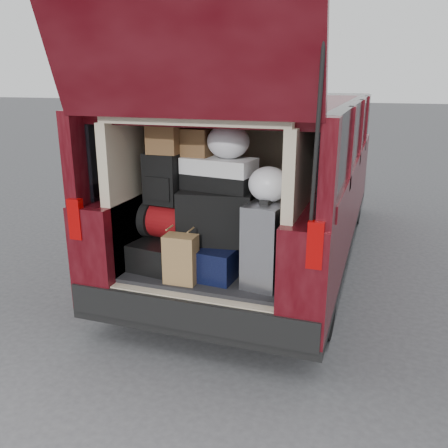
# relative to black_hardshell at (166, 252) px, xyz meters

# --- Properties ---
(ground) EXTENTS (80.00, 80.00, 0.00)m
(ground) POSITION_rel_black_hardshell_xyz_m (0.38, -0.13, -0.66)
(ground) COLOR #3B3C3E
(ground) RESTS_ON ground
(minivan) EXTENTS (1.90, 5.35, 2.77)m
(minivan) POSITION_rel_black_hardshell_xyz_m (0.38, 1.72, 0.25)
(minivan) COLOR black
(minivan) RESTS_ON ground
(load_floor) EXTENTS (1.24, 1.05, 0.55)m
(load_floor) POSITION_rel_black_hardshell_xyz_m (0.38, 0.14, -0.38)
(load_floor) COLOR black
(load_floor) RESTS_ON ground
(black_hardshell) EXTENTS (0.46, 0.59, 0.22)m
(black_hardshell) POSITION_rel_black_hardshell_xyz_m (0.00, 0.00, 0.00)
(black_hardshell) COLOR black
(black_hardshell) RESTS_ON load_floor
(navy_hardshell) EXTENTS (0.48, 0.57, 0.24)m
(navy_hardshell) POSITION_rel_black_hardshell_xyz_m (0.41, 0.00, 0.01)
(navy_hardshell) COLOR black
(navy_hardshell) RESTS_ON load_floor
(silver_roller) EXTENTS (0.30, 0.44, 0.61)m
(silver_roller) POSITION_rel_black_hardshell_xyz_m (0.85, -0.08, 0.20)
(silver_roller) COLOR silver
(silver_roller) RESTS_ON load_floor
(kraft_bag) EXTENTS (0.24, 0.15, 0.36)m
(kraft_bag) POSITION_rel_black_hardshell_xyz_m (0.26, -0.27, 0.07)
(kraft_bag) COLOR olive
(kraft_bag) RESTS_ON load_floor
(red_duffel) EXTENTS (0.48, 0.35, 0.29)m
(red_duffel) POSITION_rel_black_hardshell_xyz_m (0.04, 0.05, 0.25)
(red_duffel) COLOR maroon
(red_duffel) RESTS_ON black_hardshell
(black_soft_case) EXTENTS (0.60, 0.41, 0.40)m
(black_soft_case) POSITION_rel_black_hardshell_xyz_m (0.42, 0.04, 0.33)
(black_soft_case) COLOR black
(black_soft_case) RESTS_ON navy_hardshell
(backpack) EXTENTS (0.29, 0.19, 0.39)m
(backpack) POSITION_rel_black_hardshell_xyz_m (-0.00, 0.01, 0.60)
(backpack) COLOR black
(backpack) RESTS_ON red_duffel
(twotone_duffel) EXTENTS (0.57, 0.35, 0.24)m
(twotone_duffel) POSITION_rel_black_hardshell_xyz_m (0.43, 0.09, 0.65)
(twotone_duffel) COLOR silver
(twotone_duffel) RESTS_ON black_soft_case
(grocery_sack_lower) EXTENTS (0.24, 0.20, 0.21)m
(grocery_sack_lower) POSITION_rel_black_hardshell_xyz_m (0.02, 0.01, 0.90)
(grocery_sack_lower) COLOR brown
(grocery_sack_lower) RESTS_ON backpack
(grocery_sack_upper) EXTENTS (0.22, 0.18, 0.21)m
(grocery_sack_upper) POSITION_rel_black_hardshell_xyz_m (0.24, 0.11, 0.87)
(grocery_sack_upper) COLOR brown
(grocery_sack_upper) RESTS_ON twotone_duffel
(plastic_bag_center) EXTENTS (0.33, 0.31, 0.25)m
(plastic_bag_center) POSITION_rel_black_hardshell_xyz_m (0.50, 0.08, 0.89)
(plastic_bag_center) COLOR white
(plastic_bag_center) RESTS_ON twotone_duffel
(plastic_bag_right) EXTENTS (0.31, 0.29, 0.25)m
(plastic_bag_right) POSITION_rel_black_hardshell_xyz_m (0.84, -0.05, 0.63)
(plastic_bag_right) COLOR white
(plastic_bag_right) RESTS_ON silver_roller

